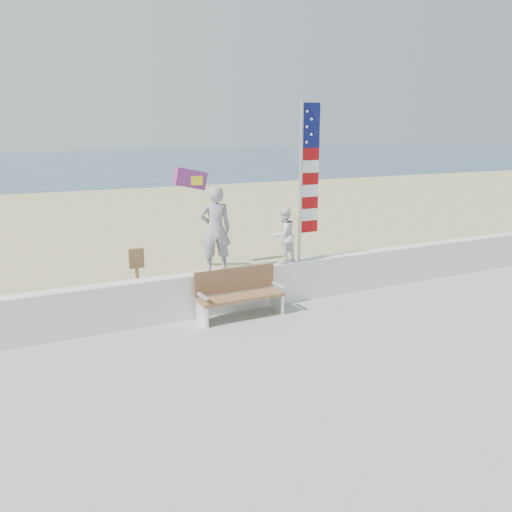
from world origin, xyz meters
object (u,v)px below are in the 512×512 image
Objects in this scene: child at (284,235)px; flag at (306,174)px; adult at (215,229)px; bench at (239,293)px.

flag is (0.54, -0.00, 1.30)m from child.
child is 0.35× the size of flag.
adult is 1.38m from bench.
adult is at bearing -15.67° from child.
adult is 1.64m from child.
flag reaches higher than child.
bench is (-1.32, -0.45, -1.00)m from child.
bench is at bearing 3.29° from child.
adult is 0.98× the size of bench.
bench is at bearing 137.90° from adult.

